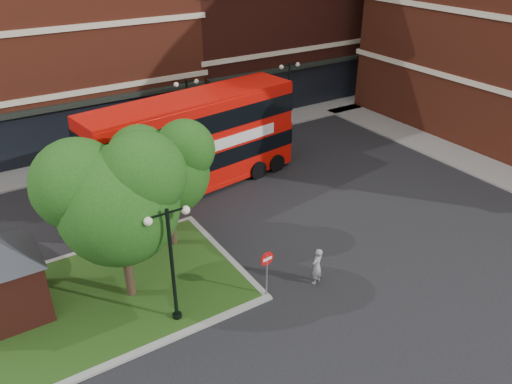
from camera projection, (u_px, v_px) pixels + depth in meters
ground at (294, 275)px, 21.89m from camera, size 120.00×120.00×0.00m
pavement_far at (152, 148)px, 34.11m from camera, size 44.00×3.00×0.12m
pavement_side at (489, 170)px, 31.11m from camera, size 3.00×28.00×0.12m
traffic_island at (92, 301)px, 20.32m from camera, size 12.60×7.60×0.15m
tree_island_west at (114, 195)px, 18.41m from camera, size 5.40×4.71×7.21m
tree_island_east at (164, 165)px, 21.94m from camera, size 4.46×3.90×6.29m
lamp_island at (172, 261)px, 18.10m from camera, size 1.72×0.36×5.00m
lamp_far_left at (188, 112)px, 32.25m from camera, size 1.72×0.36×5.00m
lamp_far_right at (289, 92)px, 36.01m from camera, size 1.72×0.36×5.00m
bus at (194, 137)px, 27.69m from camera, size 12.80×4.60×4.78m
woman at (317, 266)px, 21.07m from camera, size 0.72×0.59×1.71m
car_silver at (103, 152)px, 31.82m from camera, size 4.26×1.87×1.43m
car_white at (225, 126)px, 36.02m from camera, size 4.33×2.01×1.38m
no_entry_sign at (267, 265)px, 19.92m from camera, size 0.61×0.11×2.21m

